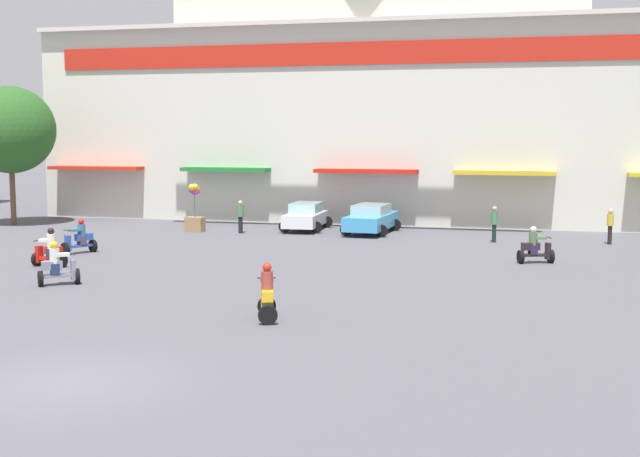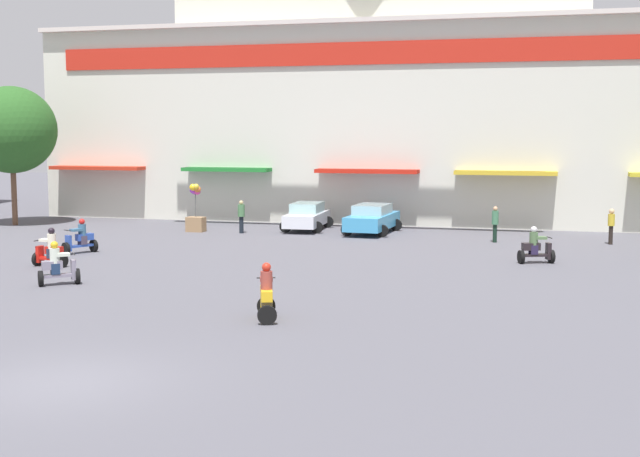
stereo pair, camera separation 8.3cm
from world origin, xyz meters
name	(u,v)px [view 1 (the left image)]	position (x,y,z in m)	size (l,w,h in m)	color
ground_plane	(265,277)	(0.00, 13.00, 0.00)	(128.00, 128.00, 0.00)	#504F58
colonial_building	(388,71)	(0.00, 37.20, 8.72)	(38.56, 19.79, 20.38)	silver
plaza_tree_0	(10,130)	(-18.43, 25.37, 5.14)	(4.78, 4.79, 7.48)	brown
parked_car_0	(306,216)	(-2.41, 27.07, 0.72)	(2.34, 4.28, 1.42)	silver
parked_car_1	(371,219)	(1.11, 26.55, 0.74)	(2.58, 4.61, 1.45)	#3C97CE
scooter_rider_2	(535,248)	(9.12, 18.61, 0.59)	(1.45, 0.97, 1.44)	black
scooter_rider_3	(50,251)	(-8.55, 13.11, 0.60)	(1.37, 0.70, 1.49)	black
scooter_rider_4	(267,296)	(2.18, 6.54, 0.66)	(0.94, 1.43, 1.59)	black
scooter_rider_5	(80,239)	(-9.32, 16.58, 0.60)	(1.16, 1.50, 1.45)	black
scooter_rider_9	(58,267)	(-6.16, 9.78, 0.61)	(1.35, 1.22, 1.48)	black
pedestrian_0	(610,223)	(12.33, 25.15, 0.95)	(0.35, 0.35, 1.62)	black
pedestrian_1	(240,215)	(-5.22, 24.93, 0.93)	(0.39, 0.39, 1.64)	black
pedestrian_2	(494,222)	(7.24, 24.56, 0.95)	(0.38, 0.38, 1.66)	black
balloon_vendor_cart	(195,211)	(-7.68, 24.96, 1.04)	(0.92, 0.71, 2.45)	#93714D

